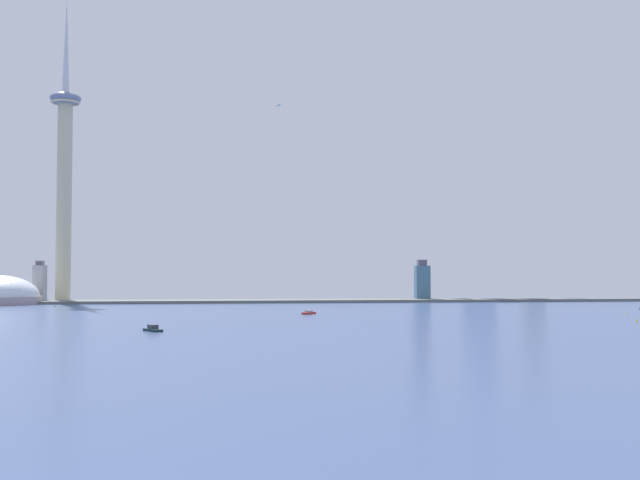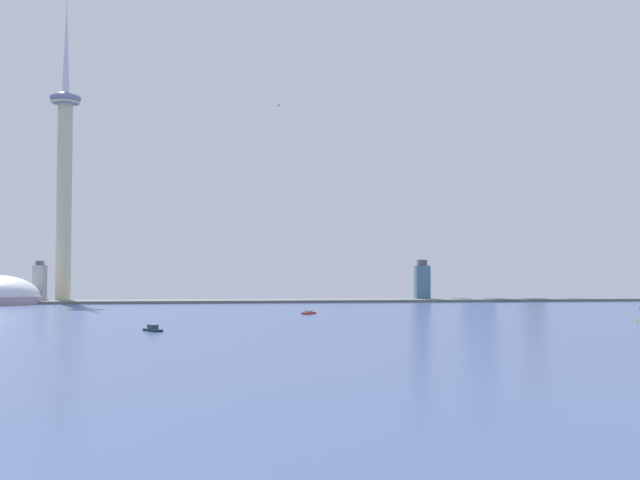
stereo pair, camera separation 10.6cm
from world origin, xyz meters
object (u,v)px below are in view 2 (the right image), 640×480
observation_tower (65,165)px  skyscraper_2 (422,282)px  channel_buoy_0 (627,314)px  skyscraper_0 (420,245)px  skyscraper_3 (78,275)px  boat_0 (309,313)px  skyscraper_5 (40,283)px  channel_buoy_1 (637,320)px  airplane (275,107)px  skyscraper_1 (471,261)px  boat_2 (153,329)px  channel_buoy_2 (55,306)px  skyscraper_6 (483,244)px  skyscraper_4 (532,260)px

observation_tower → skyscraper_2: 468.14m
observation_tower → channel_buoy_0: 659.61m
skyscraper_0 → skyscraper_3: size_ratio=2.10×
boat_0 → channel_buoy_0: (271.79, -47.86, -0.45)m
skyscraper_2 → skyscraper_5: 476.21m
channel_buoy_1 → skyscraper_0: bearing=93.2°
skyscraper_3 → channel_buoy_0: size_ratio=43.85×
boat_0 → airplane: size_ratio=0.45×
skyscraper_3 → airplane: size_ratio=1.98×
skyscraper_1 → skyscraper_5: skyscraper_1 is taller
boat_0 → boat_2: 221.94m
skyscraper_3 → channel_buoy_0: 674.69m
observation_tower → boat_0: 431.84m
channel_buoy_2 → airplane: size_ratio=0.05×
channel_buoy_0 → airplane: airplane is taller
channel_buoy_2 → channel_buoy_0: bearing=-23.5°
skyscraper_1 → skyscraper_6: skyscraper_6 is taller
skyscraper_0 → skyscraper_2: 100.23m
channel_buoy_0 → skyscraper_6: bearing=87.5°
skyscraper_5 → skyscraper_3: bearing=57.5°
observation_tower → skyscraper_2: size_ratio=7.08×
observation_tower → channel_buoy_2: bearing=-83.2°
boat_2 → channel_buoy_2: size_ratio=9.73×
skyscraper_1 → skyscraper_5: 551.95m
skyscraper_4 → channel_buoy_2: size_ratio=59.93×
boat_0 → skyscraper_5: bearing=-101.8°
observation_tower → skyscraper_5: observation_tower is taller
skyscraper_6 → skyscraper_4: bearing=-15.3°
channel_buoy_2 → airplane: airplane is taller
skyscraper_2 → boat_2: size_ratio=2.87×
boat_2 → channel_buoy_1: boat_2 is taller
channel_buoy_2 → channel_buoy_1: bearing=-33.4°
channel_buoy_2 → boat_2: bearing=-70.4°
boat_0 → channel_buoy_2: boat_0 is taller
channel_buoy_0 → channel_buoy_2: bearing=156.5°
skyscraper_4 → skyscraper_3: bearing=178.0°
skyscraper_0 → airplane: airplane is taller
skyscraper_1 → skyscraper_2: skyscraper_1 is taller
skyscraper_3 → channel_buoy_1: (487.97, -505.29, -32.52)m
skyscraper_4 → boat_0: 497.80m
observation_tower → skyscraper_5: size_ratio=7.36×
skyscraper_6 → airplane: 346.76m
boat_2 → airplane: (114.91, 504.11, 250.12)m
skyscraper_1 → channel_buoy_0: 371.92m
skyscraper_3 → channel_buoy_2: 191.70m
skyscraper_4 → channel_buoy_1: skyscraper_4 is taller
skyscraper_2 → boat_0: size_ratio=3.20×
skyscraper_5 → skyscraper_6: 589.07m
skyscraper_1 → channel_buoy_1: skyscraper_1 is taller
skyscraper_2 → skyscraper_5: skyscraper_2 is taller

